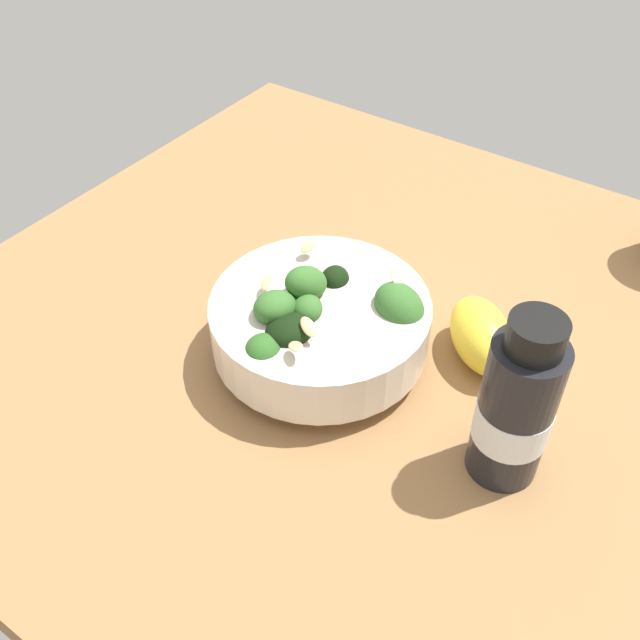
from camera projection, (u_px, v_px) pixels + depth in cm
name	position (u px, v px, depth cm)	size (l,w,h in cm)	color
ground_plane	(341.00, 336.00, 66.96)	(70.13, 70.13, 3.67)	#996D42
bowl_of_broccoli	(320.00, 322.00, 60.00)	(18.14, 18.14, 9.27)	silver
lemon_wedge	(481.00, 335.00, 60.79)	(8.27, 4.71, 5.10)	yellow
bottle_tall	(516.00, 408.00, 49.92)	(5.34, 5.34, 14.62)	black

